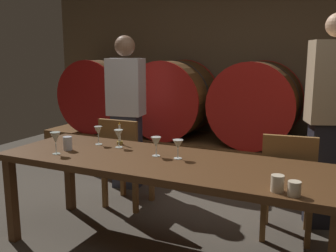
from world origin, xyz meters
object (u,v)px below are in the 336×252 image
dining_table (164,168)px  chair_right (288,182)px  guest_right (330,121)px  cup_center (277,183)px  candle_center (120,138)px  cup_left (68,143)px  wine_barrel_left (173,99)px  guest_left (126,111)px  wine_glass_right (156,143)px  cup_right (294,189)px  wine_glass_center (119,135)px  wine_glass_far_left (55,138)px  wine_glass_left (98,131)px  wine_barrel_center (256,103)px  chair_left (124,158)px  wine_barrel_far_left (104,95)px  wine_glass_far_right (178,145)px

dining_table → chair_right: bearing=37.4°
guest_right → cup_center: bearing=61.3°
candle_center → cup_center: bearing=-22.3°
cup_left → wine_barrel_left: bearing=91.1°
guest_left → wine_glass_right: guest_left is taller
chair_right → cup_right: 1.00m
cup_left → guest_right: bearing=30.4°
dining_table → wine_glass_center: size_ratio=16.92×
cup_left → cup_right: cup_left is taller
guest_right → wine_glass_far_left: (-1.86, -1.22, -0.07)m
wine_glass_left → wine_barrel_left: bearing=94.7°
dining_table → candle_center: bearing=153.9°
wine_barrel_center → chair_left: size_ratio=1.12×
dining_table → wine_barrel_left: bearing=112.7°
wine_barrel_far_left → wine_barrel_center: same height
dining_table → cup_center: (0.85, -0.31, 0.11)m
chair_right → guest_left: bearing=-23.0°
wine_barrel_left → cup_left: size_ratio=8.97×
wine_barrel_far_left → chair_left: 1.89m
wine_barrel_center → wine_glass_left: bearing=-116.3°
wine_glass_far_left → wine_glass_right: bearing=21.0°
candle_center → cup_left: size_ratio=1.77×
dining_table → wine_glass_far_right: size_ratio=17.77×
wine_glass_right → cup_left: (-0.71, -0.14, -0.05)m
wine_barrel_center → candle_center: bearing=-113.3°
candle_center → chair_right: bearing=14.3°
wine_glass_center → chair_right: bearing=19.0°
wine_barrel_center → guest_right: size_ratio=0.54×
wine_barrel_far_left → wine_glass_right: wine_barrel_far_left is taller
chair_right → wine_glass_left: 1.59m
guest_left → wine_glass_far_right: guest_left is taller
guest_left → wine_glass_left: size_ratio=10.72×
wine_glass_far_left → guest_left: bearing=98.3°
dining_table → chair_right: (0.80, 0.61, -0.17)m
dining_table → wine_glass_right: wine_glass_right is taller
chair_right → wine_glass_far_left: wine_glass_far_left is taller
cup_center → chair_left: bearing=149.4°
chair_right → wine_glass_far_left: 1.84m
candle_center → cup_center: (1.40, -0.57, -0.01)m
guest_right → wine_glass_center: bearing=8.7°
wine_glass_far_left → wine_glass_center: (0.32, 0.38, -0.02)m
wine_barrel_left → wine_glass_far_left: wine_barrel_left is taller
guest_left → wine_glass_right: size_ratio=11.41×
wine_glass_right → cup_center: size_ratio=1.56×
dining_table → chair_right: size_ratio=2.84×
wine_barrel_left → wine_glass_right: size_ratio=6.70×
candle_center → wine_glass_far_right: (0.62, -0.20, 0.05)m
wine_barrel_far_left → dining_table: bearing=-46.5°
candle_center → cup_center: candle_center is taller
wine_barrel_left → wine_glass_far_left: size_ratio=5.75×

